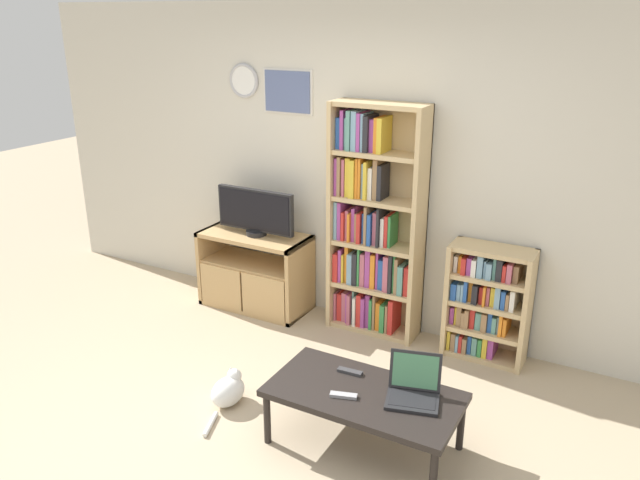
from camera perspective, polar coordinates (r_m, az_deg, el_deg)
The scene contains 11 objects.
ground_plane at distance 4.04m, azimuth -9.61°, elevation -18.52°, with size 18.00×18.00×0.00m, color tan.
wall_back at distance 5.09m, azimuth 3.96°, elevation 6.41°, with size 6.59×0.09×2.60m.
tv_stand at distance 5.57m, azimuth -6.02°, elevation -2.84°, with size 0.97×0.46×0.69m.
television at distance 5.38m, azimuth -5.92°, elevation 2.56°, with size 0.74×0.18×0.41m.
bookshelf_tall at distance 5.00m, azimuth 4.78°, elevation 1.09°, with size 0.75×0.28×1.88m.
bookshelf_short at distance 4.88m, azimuth 14.92°, elevation -5.54°, with size 0.61×0.29×0.90m.
coffee_table at distance 3.84m, azimuth 4.05°, elevation -14.13°, with size 1.14×0.59×0.38m.
laptop at distance 3.77m, azimuth 8.56°, elevation -13.23°, with size 0.36×0.34×0.25m.
remote_near_laptop at distance 3.77m, azimuth 2.16°, elevation -14.02°, with size 0.17×0.09×0.02m.
remote_far_from_laptop at distance 3.98m, azimuth 2.75°, elevation -11.93°, with size 0.16×0.05×0.02m.
cat at distance 4.38m, azimuth -8.33°, elevation -13.43°, with size 0.20×0.51×0.24m.
Camera 1 is at (2.05, -2.42, 2.50)m, focal length 35.00 mm.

